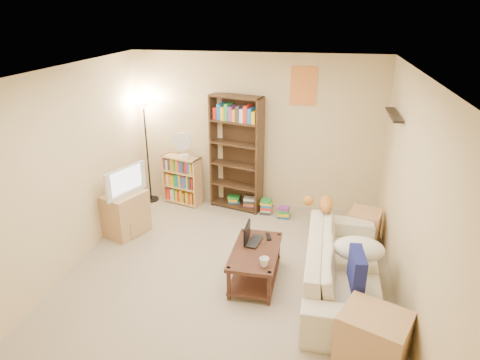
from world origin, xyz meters
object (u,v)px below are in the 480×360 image
object	(u,v)px
end_cabinet	(373,337)
coffee_table	(255,261)
tv_stand	(126,214)
side_table	(364,227)
tabby_cat	(323,203)
sofa	(343,267)
laptop	(258,242)
mug	(264,262)
television	(122,180)
floor_lamp	(145,123)
short_bookshelf	(183,180)
tall_bookshelf	(236,151)
desk_fan	(182,144)

from	to	relation	value
end_cabinet	coffee_table	bearing A→B (deg)	141.06
tv_stand	end_cabinet	size ratio (longest dim) A/B	1.06
side_table	tabby_cat	bearing A→B (deg)	-148.23
sofa	laptop	distance (m)	1.04
mug	television	distance (m)	2.50
floor_lamp	side_table	bearing A→B (deg)	-12.58
tabby_cat	floor_lamp	distance (m)	3.20
mug	tv_stand	xyz separation A→B (m)	(-2.19, 1.15, -0.17)
short_bookshelf	end_cabinet	bearing A→B (deg)	-29.94
tabby_cat	tall_bookshelf	xyz separation A→B (m)	(-1.39, 1.16, 0.27)
floor_lamp	short_bookshelf	bearing A→B (deg)	0.00
sofa	tv_stand	world-z (taller)	same
side_table	floor_lamp	bearing A→B (deg)	167.42
tv_stand	coffee_table	bearing A→B (deg)	-0.48
sofa	coffee_table	xyz separation A→B (m)	(-1.03, -0.01, -0.04)
coffee_table	laptop	bearing A→B (deg)	87.44
coffee_table	laptop	xyz separation A→B (m)	(0.01, 0.16, 0.16)
side_table	end_cabinet	world-z (taller)	end_cabinet
tabby_cat	short_bookshelf	xyz separation A→B (m)	(-2.32, 1.16, -0.31)
sofa	short_bookshelf	xyz separation A→B (m)	(-2.59, 2.00, 0.10)
tabby_cat	side_table	world-z (taller)	tabby_cat
laptop	short_bookshelf	world-z (taller)	short_bookshelf
short_bookshelf	side_table	distance (m)	3.04
mug	tv_stand	distance (m)	2.48
tall_bookshelf	desk_fan	size ratio (longest dim) A/B	4.38
side_table	short_bookshelf	bearing A→B (deg)	164.99
desk_fan	side_table	xyz separation A→B (m)	(2.88, -0.74, -0.83)
laptop	tv_stand	world-z (taller)	tv_stand
sofa	short_bookshelf	size ratio (longest dim) A/B	2.63
tabby_cat	end_cabinet	size ratio (longest dim) A/B	0.83
tabby_cat	tv_stand	world-z (taller)	tabby_cat
television	short_bookshelf	bearing A→B (deg)	-0.97
tabby_cat	laptop	size ratio (longest dim) A/B	1.40
coffee_table	television	world-z (taller)	television
tabby_cat	laptop	bearing A→B (deg)	-137.79
television	side_table	xyz separation A→B (m)	(3.42, 0.40, -0.61)
tabby_cat	tv_stand	xyz separation A→B (m)	(-2.81, -0.02, -0.40)
desk_fan	floor_lamp	world-z (taller)	floor_lamp
coffee_table	side_table	distance (m)	1.84
tv_stand	side_table	distance (m)	3.44
desk_fan	end_cabinet	bearing A→B (deg)	-47.11
laptop	side_table	distance (m)	1.74
television	desk_fan	size ratio (longest dim) A/B	1.66
laptop	tabby_cat	bearing A→B (deg)	-39.41
sofa	desk_fan	size ratio (longest dim) A/B	5.13
coffee_table	tall_bookshelf	bearing A→B (deg)	108.26
coffee_table	end_cabinet	xyz separation A→B (m)	(1.28, -1.03, -0.03)
tabby_cat	television	size ratio (longest dim) A/B	0.70
sofa	mug	distance (m)	0.96
side_table	sofa	bearing A→B (deg)	-105.58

